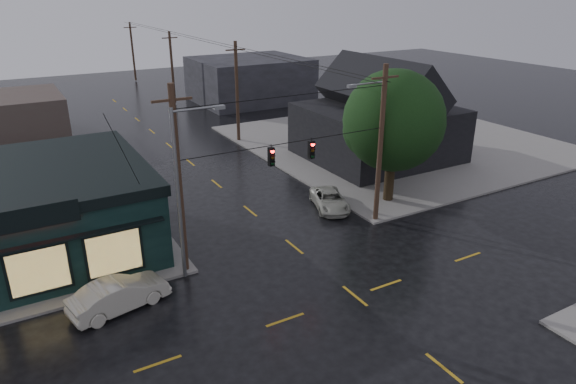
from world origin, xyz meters
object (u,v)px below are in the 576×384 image
utility_pole_ne (375,221)px  corner_tree (394,121)px  suv_silver (330,200)px  sedan_cream (119,295)px  utility_pole_nw (186,271)px

utility_pole_ne → corner_tree: bearing=37.1°
corner_tree → suv_silver: bearing=166.9°
sedan_cream → suv_silver: sedan_cream is taller
utility_pole_nw → suv_silver: (11.51, 3.19, 0.62)m
sedan_cream → suv_silver: bearing=-84.9°
suv_silver → utility_pole_ne: bearing=-46.1°
corner_tree → suv_silver: corner_tree is taller
sedan_cream → corner_tree: bearing=-91.5°
corner_tree → utility_pole_ne: corner_tree is taller
corner_tree → suv_silver: 6.92m
utility_pole_nw → sedan_cream: 4.36m
utility_pole_nw → suv_silver: utility_pole_nw is taller
sedan_cream → utility_pole_nw: bearing=-78.2°
utility_pole_nw → utility_pole_ne: same height
corner_tree → utility_pole_nw: bearing=-172.2°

